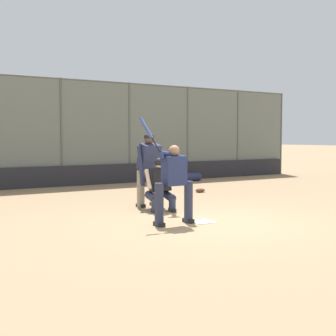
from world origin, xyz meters
name	(u,v)px	position (x,y,z in m)	size (l,w,h in m)	color
ground_plane	(202,222)	(0.00, 0.00, 0.00)	(160.00, 160.00, 0.00)	#9E7F5B
home_plate_marker	(202,222)	(0.00, 0.00, 0.01)	(0.43, 0.43, 0.01)	white
backstop_fence	(61,130)	(0.00, -8.32, 1.98)	(21.58, 0.08, 3.79)	#515651
padding_wall	(63,176)	(0.00, -8.22, 0.36)	(21.07, 0.18, 0.71)	#28282D
batter_at_plate	(174,181)	(0.63, -0.10, 0.85)	(1.01, 0.58, 2.10)	#2D334C
catcher_behind_plate	(161,184)	(-0.02, -1.64, 0.65)	(0.68, 0.83, 1.25)	#2D334C
umpire_home	(149,168)	(-0.14, -2.41, 0.96)	(0.72, 0.48, 1.78)	gray
spare_bat_by_padding	(165,184)	(-3.33, -6.80, 0.03)	(0.85, 0.22, 0.07)	black
fielding_glove_on_dirt	(200,190)	(-3.02, -4.19, 0.06)	(0.33, 0.25, 0.12)	#56331E
equipment_bag_dugout_side	(187,177)	(-4.75, -7.43, 0.16)	(1.38, 0.32, 0.32)	navy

